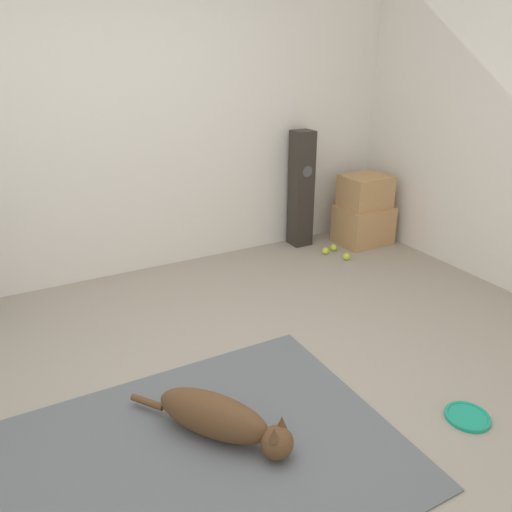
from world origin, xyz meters
The scene contains 11 objects.
ground_plane centered at (0.00, 0.00, 0.00)m, with size 12.00×12.00×0.00m, color #9E9384.
wall_back centered at (0.00, 2.10, 1.27)m, with size 8.00×0.06×2.55m.
area_rug centered at (-0.29, -0.22, 0.01)m, with size 1.90×1.47×0.01m.
dog centered at (-0.16, -0.14, 0.12)m, with size 0.60×0.79×0.23m.
frisbee centered at (1.05, -0.63, 0.01)m, with size 0.23×0.23×0.03m.
cardboard_box_lower centered at (2.23, 1.67, 0.19)m, with size 0.49×0.41×0.37m.
cardboard_box_upper centered at (2.23, 1.68, 0.52)m, with size 0.43×0.36×0.31m.
floor_speaker centered at (1.65, 1.93, 0.56)m, with size 0.19×0.19×1.11m.
tennis_ball_by_boxes centered at (1.81, 1.38, 0.03)m, with size 0.07×0.07×0.07m.
tennis_ball_near_speaker centered at (1.72, 1.58, 0.03)m, with size 0.07×0.07×0.07m.
tennis_ball_loose_on_carpet centered at (1.84, 1.61, 0.03)m, with size 0.07×0.07×0.07m.
Camera 1 is at (-0.93, -1.95, 1.82)m, focal length 35.00 mm.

